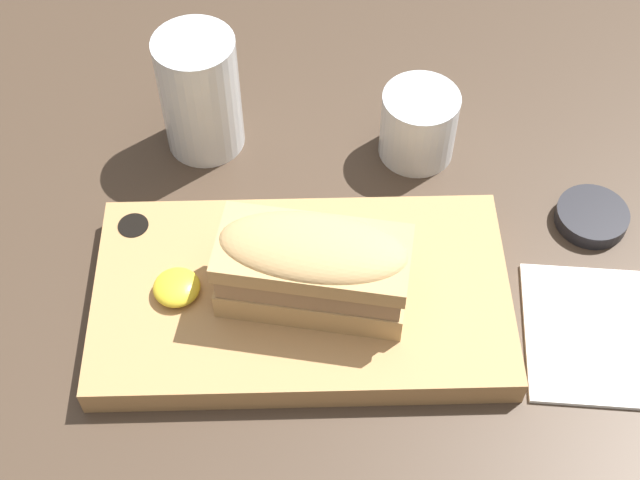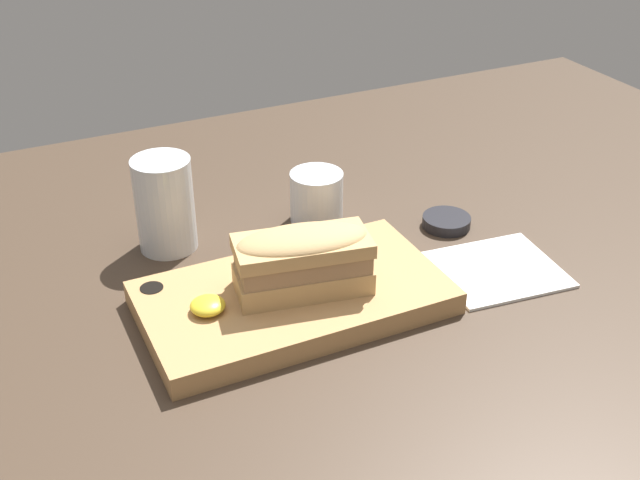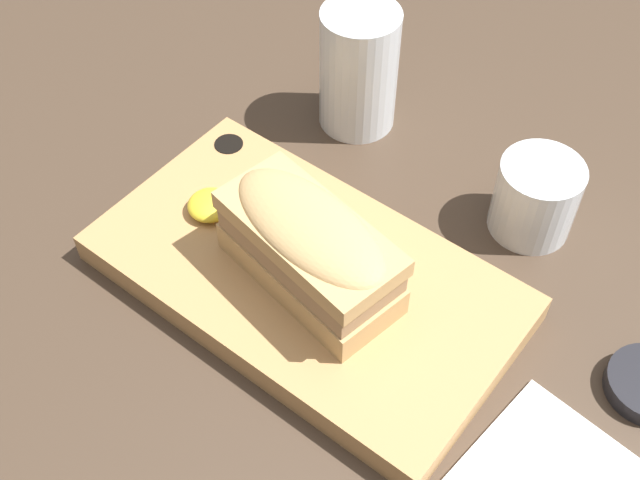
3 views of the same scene
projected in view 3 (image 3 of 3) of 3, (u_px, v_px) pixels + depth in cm
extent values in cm
cube|color=#423326|center=(340.00, 366.00, 63.40)|extent=(166.38, 126.71, 2.00)
cube|color=tan|center=(306.00, 278.00, 65.99)|extent=(34.55, 19.10, 2.74)
cylinder|color=black|center=(229.00, 149.00, 74.60)|extent=(2.67, 2.67, 1.37)
cube|color=tan|center=(310.00, 268.00, 63.20)|extent=(16.09, 9.53, 2.72)
cube|color=#9E7A56|center=(310.00, 248.00, 61.34)|extent=(15.45, 9.15, 2.11)
cube|color=tan|center=(309.00, 233.00, 59.90)|extent=(16.09, 9.53, 1.63)
ellipsoid|color=tan|center=(309.00, 227.00, 59.38)|extent=(15.77, 9.34, 2.45)
ellipsoid|color=yellow|center=(210.00, 205.00, 68.24)|extent=(3.88, 3.88, 1.55)
cylinder|color=silver|center=(359.00, 69.00, 75.66)|extent=(7.49, 7.49, 12.38)
cylinder|color=silver|center=(357.00, 96.00, 78.12)|extent=(6.59, 6.59, 5.57)
cylinder|color=silver|center=(536.00, 198.00, 68.74)|extent=(7.23, 7.23, 7.09)
cylinder|color=#33050F|center=(535.00, 201.00, 69.04)|extent=(6.50, 6.50, 5.91)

